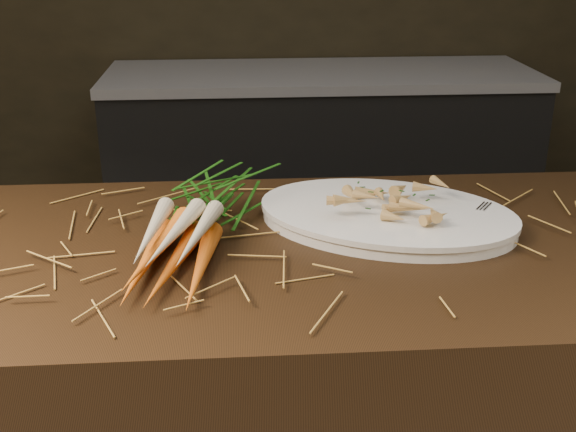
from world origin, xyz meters
name	(u,v)px	position (x,y,z in m)	size (l,w,h in m)	color
back_counter	(320,165)	(0.30, 2.18, 0.42)	(1.82, 0.62, 0.84)	black
straw_bedding	(275,240)	(0.00, 0.30, 0.91)	(1.40, 0.60, 0.02)	#A1712C
root_veg_bunch	(196,213)	(-0.14, 0.35, 0.95)	(0.24, 0.53, 0.10)	#D35F1F
serving_platter	(386,218)	(0.21, 0.38, 0.91)	(0.48, 0.32, 0.03)	white
roasted_veg_heap	(387,198)	(0.21, 0.38, 0.95)	(0.23, 0.17, 0.05)	#B58846
serving_fork	(479,226)	(0.36, 0.29, 0.93)	(0.02, 0.18, 0.00)	silver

